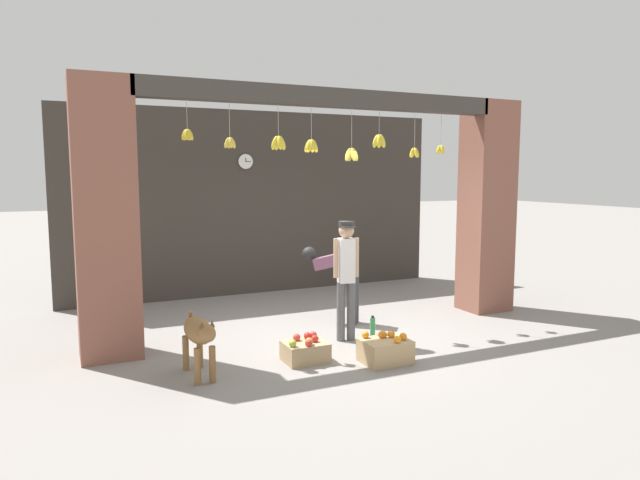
{
  "coord_description": "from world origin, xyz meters",
  "views": [
    {
      "loc": [
        -3.36,
        -6.8,
        2.2
      ],
      "look_at": [
        0.0,
        0.46,
        1.26
      ],
      "focal_mm": 32.0,
      "sensor_mm": 36.0,
      "label": 1
    }
  ],
  "objects_px": {
    "worker_stooping": "(338,273)",
    "water_bottle": "(373,327)",
    "fruit_crate_oranges": "(385,350)",
    "dog": "(199,334)",
    "fruit_crate_apples": "(305,351)",
    "shopkeeper": "(346,272)",
    "wall_clock": "(246,161)"
  },
  "relations": [
    {
      "from": "shopkeeper",
      "to": "water_bottle",
      "type": "bearing_deg",
      "value": -175.94
    },
    {
      "from": "water_bottle",
      "to": "shopkeeper",
      "type": "bearing_deg",
      "value": 174.15
    },
    {
      "from": "worker_stooping",
      "to": "fruit_crate_oranges",
      "type": "relative_size",
      "value": 2.05
    },
    {
      "from": "dog",
      "to": "fruit_crate_oranges",
      "type": "distance_m",
      "value": 2.15
    },
    {
      "from": "shopkeeper",
      "to": "wall_clock",
      "type": "bearing_deg",
      "value": -75.05
    },
    {
      "from": "wall_clock",
      "to": "shopkeeper",
      "type": "bearing_deg",
      "value": -84.96
    },
    {
      "from": "dog",
      "to": "water_bottle",
      "type": "distance_m",
      "value": 2.53
    },
    {
      "from": "worker_stooping",
      "to": "dog",
      "type": "bearing_deg",
      "value": 161.85
    },
    {
      "from": "fruit_crate_oranges",
      "to": "dog",
      "type": "bearing_deg",
      "value": 168.66
    },
    {
      "from": "worker_stooping",
      "to": "shopkeeper",
      "type": "bearing_deg",
      "value": -158.85
    },
    {
      "from": "worker_stooping",
      "to": "water_bottle",
      "type": "height_order",
      "value": "worker_stooping"
    },
    {
      "from": "worker_stooping",
      "to": "wall_clock",
      "type": "xyz_separation_m",
      "value": [
        -0.6,
        2.49,
        1.66
      ]
    },
    {
      "from": "dog",
      "to": "fruit_crate_oranges",
      "type": "height_order",
      "value": "dog"
    },
    {
      "from": "fruit_crate_apples",
      "to": "wall_clock",
      "type": "relative_size",
      "value": 1.78
    },
    {
      "from": "wall_clock",
      "to": "water_bottle",
      "type": "bearing_deg",
      "value": -78.65
    },
    {
      "from": "shopkeeper",
      "to": "fruit_crate_apples",
      "type": "bearing_deg",
      "value": 43.99
    },
    {
      "from": "worker_stooping",
      "to": "fruit_crate_apples",
      "type": "bearing_deg",
      "value": -177.71
    },
    {
      "from": "shopkeeper",
      "to": "water_bottle",
      "type": "xyz_separation_m",
      "value": [
        0.38,
        -0.04,
        -0.78
      ]
    },
    {
      "from": "fruit_crate_oranges",
      "to": "fruit_crate_apples",
      "type": "xyz_separation_m",
      "value": [
        -0.83,
        0.42,
        -0.02
      ]
    },
    {
      "from": "dog",
      "to": "water_bottle",
      "type": "xyz_separation_m",
      "value": [
        2.45,
        0.52,
        -0.34
      ]
    },
    {
      "from": "fruit_crate_oranges",
      "to": "water_bottle",
      "type": "xyz_separation_m",
      "value": [
        0.37,
        0.94,
        -0.01
      ]
    },
    {
      "from": "shopkeeper",
      "to": "worker_stooping",
      "type": "height_order",
      "value": "shopkeeper"
    },
    {
      "from": "dog",
      "to": "worker_stooping",
      "type": "distance_m",
      "value": 2.78
    },
    {
      "from": "fruit_crate_apples",
      "to": "wall_clock",
      "type": "distance_m",
      "value": 4.54
    },
    {
      "from": "worker_stooping",
      "to": "wall_clock",
      "type": "distance_m",
      "value": 3.05
    },
    {
      "from": "shopkeeper",
      "to": "fruit_crate_apples",
      "type": "height_order",
      "value": "shopkeeper"
    },
    {
      "from": "shopkeeper",
      "to": "fruit_crate_oranges",
      "type": "relative_size",
      "value": 2.91
    },
    {
      "from": "water_bottle",
      "to": "worker_stooping",
      "type": "bearing_deg",
      "value": 94.83
    },
    {
      "from": "dog",
      "to": "fruit_crate_apples",
      "type": "xyz_separation_m",
      "value": [
        1.24,
        0.01,
        -0.35
      ]
    },
    {
      "from": "fruit_crate_oranges",
      "to": "worker_stooping",
      "type": "bearing_deg",
      "value": 80.75
    },
    {
      "from": "worker_stooping",
      "to": "water_bottle",
      "type": "distance_m",
      "value": 1.08
    },
    {
      "from": "shopkeeper",
      "to": "worker_stooping",
      "type": "bearing_deg",
      "value": -100.06
    }
  ]
}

